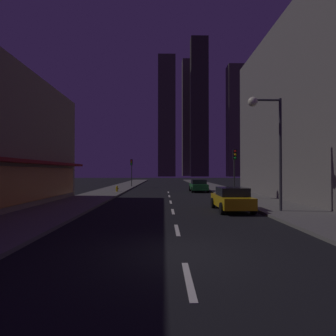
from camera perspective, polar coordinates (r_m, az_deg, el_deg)
The scene contains 15 objects.
ground_plane at distance 40.20m, azimuth -0.12°, elevation -4.27°, with size 78.00×136.00×0.10m, color black.
sidewalk_right at distance 40.89m, azimuth 9.76°, elevation -4.03°, with size 4.00×76.00×0.15m, color #605E59.
sidewalk_left at distance 40.70m, azimuth -10.04°, elevation -4.04°, with size 4.00×76.00×0.15m, color #605E59.
lane_marking_center at distance 19.28m, azimuth 0.75°, elevation -7.91°, with size 0.16×28.20×0.01m.
building_apartment_right at distance 28.90m, azimuth 30.99°, elevation 9.65°, with size 11.00×20.00×15.15m, color slate.
skyscraper_distant_tall at distance 143.62m, azimuth -0.27°, elevation 10.72°, with size 8.82×5.73×62.06m, color #423E31.
skyscraper_distant_mid at distance 162.98m, azimuth 3.88°, elevation 10.28°, with size 5.09×6.72×67.34m, color #605B48.
skyscraper_distant_short at distance 145.67m, azimuth 6.47°, elevation 12.39°, with size 8.82×6.74×71.18m, color #312E25.
skyscraper_distant_slender at distance 145.33m, azimuth 13.93°, elevation 9.41°, with size 8.89×7.41×56.12m, color #4D4A3A.
car_parked_near at distance 17.33m, azimuth 13.04°, elevation -6.25°, with size 1.98×4.24×1.45m.
car_parked_far at distance 33.02m, azimuth 6.33°, elevation -3.65°, with size 1.98×4.24×1.45m.
fire_hydrant_far_left at distance 32.05m, azimuth -10.54°, elevation -4.25°, with size 0.42×0.30×0.65m.
traffic_light_near_right at distance 24.13m, azimuth 13.63°, elevation 1.12°, with size 0.32×0.48×4.20m.
traffic_light_far_left at distance 42.67m, azimuth -7.56°, elevation 0.29°, with size 0.32×0.48×4.20m.
street_lamp_right at distance 17.05m, azimuth 19.68°, elevation 8.26°, with size 1.96×0.56×6.58m.
Camera 1 is at (-0.55, -8.12, 2.40)m, focal length 29.43 mm.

